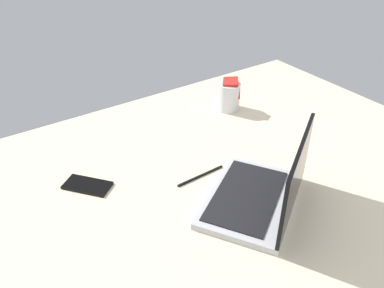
{
  "coord_description": "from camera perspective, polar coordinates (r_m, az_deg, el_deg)",
  "views": [
    {
      "loc": [
        55.57,
        66.03,
        93.29
      ],
      "look_at": [
        -3.8,
        -21.38,
        24.0
      ],
      "focal_mm": 36.93,
      "sensor_mm": 36.0,
      "label": 1
    }
  ],
  "objects": [
    {
      "name": "bed_mattress",
      "position": [
        1.21,
        4.3,
        -11.19
      ],
      "size": [
        180.0,
        140.0,
        18.0
      ],
      "primitive_type": "cube",
      "color": "beige",
      "rests_on": "ground"
    },
    {
      "name": "laptop",
      "position": [
        1.11,
        10.22,
        -7.02
      ],
      "size": [
        40.19,
        37.12,
        23.0
      ],
      "rotation": [
        0.0,
        0.0,
        0.57
      ],
      "color": "#B7BABC",
      "rests_on": "bed_mattress"
    },
    {
      "name": "snack_cup",
      "position": [
        1.58,
        5.37,
        7.02
      ],
      "size": [
        9.0,
        9.07,
        13.79
      ],
      "color": "silver",
      "rests_on": "bed_mattress"
    },
    {
      "name": "cell_phone",
      "position": [
        1.22,
        -14.87,
        -5.8
      ],
      "size": [
        14.13,
        15.14,
        0.8
      ],
      "primitive_type": "cube",
      "rotation": [
        0.0,
        0.0,
        0.69
      ],
      "color": "black",
      "rests_on": "bed_mattress"
    },
    {
      "name": "charger_cable",
      "position": [
        1.22,
        1.26,
        -4.62
      ],
      "size": [
        17.01,
        1.08,
        0.6
      ],
      "primitive_type": "cube",
      "rotation": [
        0.0,
        0.0,
        0.03
      ],
      "color": "black",
      "rests_on": "bed_mattress"
    }
  ]
}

